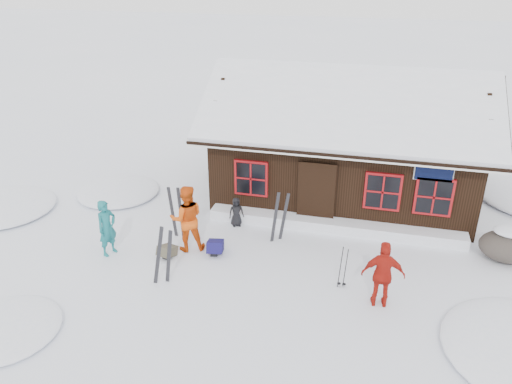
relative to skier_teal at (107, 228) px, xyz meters
The scene contains 15 objects.
ground 4.47m from the skier_teal, ahead, with size 120.00×120.00×0.00m, color white.
mountain_hut 8.09m from the skier_teal, 43.28° to the left, with size 8.90×6.09×4.42m.
snow_drift 6.52m from the skier_teal, 25.47° to the left, with size 7.60×0.60×0.35m, color white.
snow_mounds 6.53m from the skier_teal, 21.80° to the left, with size 20.60×13.20×0.48m.
skier_teal is the anchor object (origin of this frame).
skier_orange_left 2.16m from the skier_teal, 20.77° to the left, with size 0.94×0.73×1.93m, color #DB4F0F.
skier_orange_right 7.31m from the skier_teal, ahead, with size 0.99×0.41×1.70m, color #AE1B11.
skier_crouched 3.80m from the skier_teal, 38.87° to the left, with size 0.45×0.29×0.92m, color black.
boulder 10.82m from the skier_teal, 12.31° to the left, with size 1.52×1.14×0.88m.
ski_pair_left 2.23m from the skier_teal, 23.89° to the right, with size 0.63×0.17×1.64m.
ski_pair_mid 1.98m from the skier_teal, 41.39° to the left, with size 0.48×0.11×1.64m.
ski_pair_right 4.76m from the skier_teal, 22.76° to the left, with size 0.52×0.24×1.56m.
ski_poles 6.36m from the skier_teal, ahead, with size 0.21×0.10×1.17m.
backpack_blue 2.99m from the skier_teal, 14.07° to the left, with size 0.42×0.56×0.31m, color #16124F.
backpack_olive 1.76m from the skier_teal, ahead, with size 0.37×0.49×0.27m, color #4C4736.
Camera 1 is at (2.41, -10.97, 7.49)m, focal length 35.00 mm.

